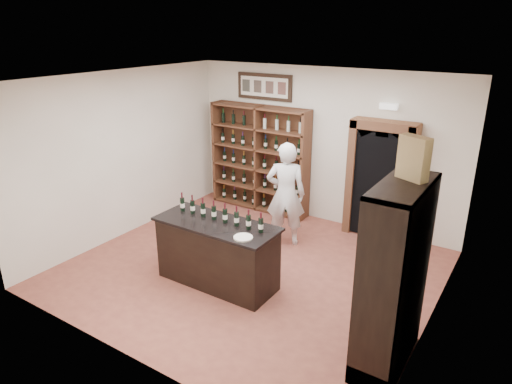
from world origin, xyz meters
TOP-DOWN VIEW (x-y plane):
  - floor at (0.00, 0.00)m, footprint 5.50×5.50m
  - ceiling at (0.00, 0.00)m, footprint 5.50×5.50m
  - wall_back at (0.00, 2.50)m, footprint 5.50×0.04m
  - wall_left at (-2.75, 0.00)m, footprint 0.04×5.00m
  - wall_right at (2.75, 0.00)m, footprint 0.04×5.00m
  - wine_shelf at (-1.30, 2.33)m, footprint 2.20×0.38m
  - framed_picture at (-1.30, 2.47)m, footprint 1.25×0.04m
  - arched_doorway at (1.25, 2.33)m, footprint 1.17×0.35m
  - emergency_light at (1.25, 2.42)m, footprint 0.30×0.10m
  - tasting_counter at (-0.20, -0.60)m, footprint 1.88×0.78m
  - counter_bottle_0 at (-0.92, -0.52)m, footprint 0.07×0.07m
  - counter_bottle_1 at (-0.71, -0.52)m, footprint 0.07×0.07m
  - counter_bottle_2 at (-0.51, -0.52)m, footprint 0.07×0.07m
  - counter_bottle_3 at (-0.30, -0.52)m, footprint 0.07×0.07m
  - counter_bottle_4 at (-0.10, -0.52)m, footprint 0.07×0.07m
  - counter_bottle_5 at (0.11, -0.52)m, footprint 0.07×0.07m
  - counter_bottle_6 at (0.31, -0.52)m, footprint 0.07×0.07m
  - counter_bottle_7 at (0.52, -0.52)m, footprint 0.07×0.07m
  - side_cabinet at (2.52, -0.90)m, footprint 0.48×1.20m
  - shopkeeper at (-0.02, 1.14)m, footprint 0.81×0.69m
  - plate at (0.42, -0.81)m, footprint 0.26×0.26m
  - wine_crate at (2.51, -0.72)m, footprint 0.35×0.26m

SIDE VIEW (x-z plane):
  - floor at x=0.00m, z-range 0.00..0.00m
  - tasting_counter at x=-0.20m, z-range -0.01..0.99m
  - side_cabinet at x=2.52m, z-range -0.35..1.85m
  - shopkeeper at x=-0.02m, z-range 0.00..1.87m
  - plate at x=0.42m, z-range 1.00..1.02m
  - wine_shelf at x=-1.30m, z-range 0.00..2.20m
  - counter_bottle_0 at x=-0.92m, z-range 0.96..1.26m
  - counter_bottle_1 at x=-0.71m, z-range 0.96..1.26m
  - counter_bottle_2 at x=-0.51m, z-range 0.96..1.26m
  - counter_bottle_3 at x=-0.30m, z-range 0.96..1.26m
  - counter_bottle_4 at x=-0.10m, z-range 0.96..1.26m
  - counter_bottle_5 at x=0.11m, z-range 0.96..1.26m
  - counter_bottle_6 at x=0.31m, z-range 0.96..1.26m
  - counter_bottle_7 at x=0.52m, z-range 0.96..1.26m
  - arched_doorway at x=1.25m, z-range 0.05..2.22m
  - wall_back at x=0.00m, z-range 0.00..3.00m
  - wall_left at x=-2.75m, z-range 0.00..3.00m
  - wall_right at x=2.75m, z-range 0.00..3.00m
  - emergency_light at x=1.25m, z-range 2.35..2.45m
  - wine_crate at x=2.51m, z-range 2.20..2.66m
  - framed_picture at x=-1.30m, z-range 2.29..2.81m
  - ceiling at x=0.00m, z-range 3.00..3.00m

